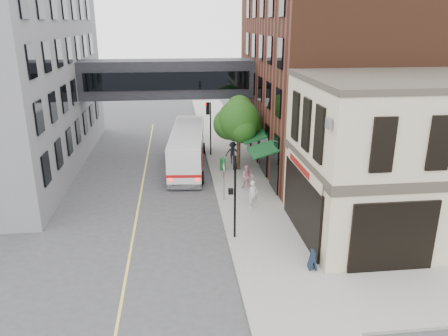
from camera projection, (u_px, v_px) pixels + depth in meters
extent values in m
plane|color=#38383A|center=(232.00, 259.00, 21.28)|extent=(120.00, 120.00, 0.00)
cube|color=gray|center=(234.00, 166.00, 34.65)|extent=(4.00, 60.00, 0.15)
cube|color=#BFB492|center=(398.00, 161.00, 22.82)|extent=(10.00, 8.00, 8.15)
cube|color=#38332B|center=(398.00, 159.00, 22.80)|extent=(10.12, 8.12, 0.50)
cube|color=#38332B|center=(409.00, 79.00, 21.47)|extent=(10.12, 8.12, 0.30)
cube|color=black|center=(301.00, 204.00, 22.99)|extent=(0.14, 6.40, 3.40)
cube|color=black|center=(301.00, 204.00, 22.99)|extent=(0.04, 5.90, 3.00)
cube|color=maroon|center=(299.00, 166.00, 22.93)|extent=(0.03, 3.60, 0.32)
cube|color=#492516|center=(334.00, 75.00, 34.22)|extent=(12.00, 18.00, 14.00)
cube|color=#0D3D1F|center=(249.00, 130.00, 33.60)|extent=(1.80, 13.00, 0.40)
cube|color=black|center=(168.00, 79.00, 35.82)|extent=(14.00, 3.00, 3.00)
cube|color=black|center=(168.00, 81.00, 34.36)|extent=(13.00, 0.08, 1.40)
cube|color=black|center=(168.00, 76.00, 37.27)|extent=(13.00, 0.08, 1.40)
cylinder|color=black|center=(235.00, 197.00, 22.44)|extent=(0.12, 0.12, 4.50)
cube|color=black|center=(231.00, 191.00, 22.30)|extent=(0.25, 0.22, 0.30)
imported|color=black|center=(235.00, 163.00, 21.84)|extent=(0.20, 0.16, 1.00)
cylinder|color=black|center=(211.00, 129.00, 36.55)|extent=(0.12, 0.12, 4.50)
cube|color=black|center=(208.00, 125.00, 36.42)|extent=(0.25, 0.22, 0.30)
cube|color=black|center=(208.00, 108.00, 35.97)|extent=(0.28, 0.28, 1.00)
sphere|color=#FF0C05|center=(206.00, 104.00, 35.84)|extent=(0.18, 0.18, 0.18)
cylinder|color=gray|center=(224.00, 178.00, 27.38)|extent=(0.08, 0.08, 3.00)
cube|color=white|center=(224.00, 168.00, 27.16)|extent=(0.03, 0.75, 0.22)
cube|color=#0C591E|center=(224.00, 159.00, 26.98)|extent=(0.03, 0.70, 0.18)
cube|color=#B20C0C|center=(224.00, 175.00, 27.32)|extent=(0.03, 0.30, 0.40)
cylinder|color=#382619|center=(239.00, 152.00, 33.25)|extent=(0.28, 0.28, 2.80)
sphere|color=#1D4412|center=(239.00, 121.00, 32.49)|extent=(3.20, 3.20, 3.20)
sphere|color=#1D4412|center=(248.00, 124.00, 33.17)|extent=(2.20, 2.20, 2.20)
sphere|color=#1D4412|center=(229.00, 124.00, 32.79)|extent=(2.40, 2.40, 2.40)
sphere|color=#1D4412|center=(239.00, 109.00, 32.80)|extent=(2.00, 2.00, 2.00)
cube|color=#D8CC4C|center=(142.00, 189.00, 30.16)|extent=(0.12, 40.00, 0.01)
cube|color=silver|center=(187.00, 147.00, 34.31)|extent=(3.24, 11.00, 2.73)
cube|color=black|center=(187.00, 142.00, 34.16)|extent=(3.28, 10.82, 0.99)
cube|color=#B20C0C|center=(188.00, 153.00, 34.46)|extent=(3.30, 11.03, 0.21)
cylinder|color=black|center=(169.00, 178.00, 30.88)|extent=(0.36, 0.96, 0.94)
cylinder|color=black|center=(202.00, 177.00, 30.94)|extent=(0.36, 0.96, 0.94)
cylinder|color=black|center=(176.00, 148.00, 38.02)|extent=(0.36, 0.96, 0.94)
cylinder|color=black|center=(203.00, 148.00, 38.09)|extent=(0.36, 0.96, 0.94)
imported|color=silver|center=(253.00, 195.00, 26.46)|extent=(0.73, 0.61, 1.73)
imported|color=pink|center=(248.00, 177.00, 29.63)|extent=(0.88, 0.74, 1.64)
imported|color=#202229|center=(233.00, 153.00, 34.77)|extent=(1.15, 0.67, 1.77)
cube|color=#145A23|center=(223.00, 164.00, 33.38)|extent=(0.49, 0.45, 0.90)
cube|color=#101D32|center=(313.00, 260.00, 20.06)|extent=(0.36, 0.52, 0.89)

